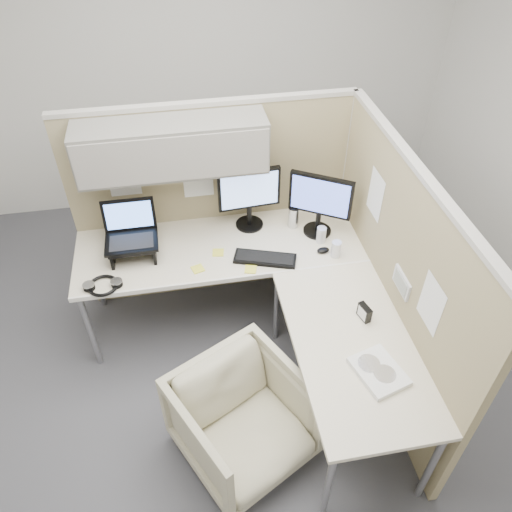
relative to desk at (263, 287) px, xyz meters
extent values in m
plane|color=#43434A|center=(-0.12, -0.13, -0.69)|extent=(4.50, 4.50, 0.00)
cube|color=tan|center=(-0.22, 0.77, 0.11)|extent=(2.00, 0.05, 1.60)
cube|color=#A8A399|center=(-0.22, 0.77, 0.93)|extent=(2.00, 0.06, 0.03)
cube|color=slate|center=(-0.47, 0.62, 0.73)|extent=(1.20, 0.34, 0.34)
cube|color=gray|center=(-0.47, 0.45, 0.73)|extent=(1.18, 0.01, 0.30)
plane|color=white|center=(-0.82, 0.75, 0.46)|extent=(0.26, 0.00, 0.26)
plane|color=white|center=(-0.32, 0.75, 0.39)|extent=(0.26, 0.00, 0.26)
cube|color=tan|center=(0.78, -0.23, 0.11)|extent=(0.05, 2.00, 1.60)
cube|color=#A8A399|center=(0.78, -0.23, 0.93)|extent=(0.06, 2.00, 0.03)
cube|color=#A8A399|center=(0.78, 0.77, 0.11)|extent=(0.06, 0.06, 1.60)
cube|color=silver|center=(0.75, -0.38, 0.27)|extent=(0.02, 0.20, 0.12)
cube|color=gray|center=(0.73, -0.38, 0.27)|extent=(0.00, 0.16, 0.09)
plane|color=white|center=(0.75, 0.17, 0.51)|extent=(0.00, 0.26, 0.26)
plane|color=white|center=(0.75, -0.68, 0.41)|extent=(0.00, 0.26, 0.26)
cube|color=beige|center=(-0.22, 0.41, 0.03)|extent=(2.00, 0.68, 0.03)
cube|color=beige|center=(0.41, -0.58, 0.03)|extent=(0.68, 1.30, 0.03)
cube|color=white|center=(-0.22, 0.07, 0.03)|extent=(2.00, 0.02, 0.03)
cylinder|color=gray|center=(-1.17, 0.12, -0.34)|extent=(0.04, 0.04, 0.70)
cylinder|color=gray|center=(-1.17, 0.70, -0.34)|extent=(0.04, 0.04, 0.70)
cylinder|color=gray|center=(0.13, -1.18, -0.34)|extent=(0.04, 0.04, 0.70)
cylinder|color=gray|center=(0.71, -1.18, -0.34)|extent=(0.04, 0.04, 0.70)
cylinder|color=gray|center=(0.13, 0.12, -0.34)|extent=(0.04, 0.04, 0.70)
imported|color=#BEB297|center=(-0.25, -0.71, -0.33)|extent=(0.92, 0.90, 0.72)
cylinder|color=black|center=(0.01, 0.60, 0.05)|extent=(0.20, 0.20, 0.02)
cylinder|color=black|center=(0.01, 0.60, 0.13)|extent=(0.04, 0.04, 0.15)
cube|color=black|center=(0.01, 0.60, 0.36)|extent=(0.44, 0.07, 0.30)
cube|color=#8CAFF3|center=(0.01, 0.58, 0.36)|extent=(0.40, 0.03, 0.26)
cylinder|color=black|center=(0.48, 0.44, 0.05)|extent=(0.20, 0.20, 0.02)
cylinder|color=black|center=(0.48, 0.44, 0.13)|extent=(0.04, 0.04, 0.15)
cube|color=black|center=(0.48, 0.44, 0.36)|extent=(0.39, 0.26, 0.30)
cube|color=#5A76F5|center=(0.47, 0.42, 0.36)|extent=(0.34, 0.21, 0.26)
cube|color=black|center=(-0.81, 0.40, 0.16)|extent=(0.31, 0.25, 0.02)
cube|color=black|center=(-0.95, 0.40, 0.10)|extent=(0.02, 0.23, 0.12)
cube|color=black|center=(-0.68, 0.40, 0.10)|extent=(0.02, 0.23, 0.12)
cube|color=black|center=(-0.81, 0.40, 0.17)|extent=(0.35, 0.25, 0.02)
cube|color=black|center=(-0.81, 0.54, 0.29)|extent=(0.35, 0.06, 0.22)
cube|color=#598CF2|center=(-0.81, 0.54, 0.29)|extent=(0.31, 0.04, 0.18)
cube|color=black|center=(0.05, 0.21, 0.05)|extent=(0.44, 0.27, 0.02)
ellipsoid|color=black|center=(0.46, 0.22, 0.06)|extent=(0.09, 0.07, 0.03)
cylinder|color=silver|center=(0.33, 0.53, 0.12)|extent=(0.08, 0.08, 0.16)
cylinder|color=black|center=(0.33, 0.53, 0.21)|extent=(0.08, 0.08, 0.01)
cylinder|color=silver|center=(0.53, 0.16, 0.10)|extent=(0.07, 0.07, 0.12)
cylinder|color=silver|center=(0.48, 0.33, 0.10)|extent=(0.07, 0.07, 0.12)
cube|color=yellow|center=(-0.06, 0.13, 0.05)|extent=(0.09, 0.09, 0.01)
cube|color=yellow|center=(-0.25, 0.33, 0.05)|extent=(0.09, 0.09, 0.01)
cube|color=yellow|center=(-0.40, 0.19, 0.05)|extent=(0.09, 0.09, 0.01)
torus|color=black|center=(-1.01, 0.14, 0.06)|extent=(0.20, 0.20, 0.02)
cylinder|color=black|center=(-1.10, 0.14, 0.06)|extent=(0.07, 0.07, 0.03)
cylinder|color=black|center=(-0.93, 0.14, 0.06)|extent=(0.07, 0.07, 0.03)
cube|color=white|center=(0.48, -0.80, 0.06)|extent=(0.30, 0.34, 0.03)
cylinder|color=silver|center=(0.50, -0.83, 0.07)|extent=(0.12, 0.12, 0.00)
cylinder|color=silver|center=(0.44, -0.75, 0.08)|extent=(0.12, 0.12, 0.00)
cube|color=black|center=(0.53, -0.41, 0.09)|extent=(0.06, 0.10, 0.10)
cube|color=white|center=(0.52, -0.41, 0.09)|extent=(0.02, 0.07, 0.08)
camera|label=1|loc=(-0.45, -2.24, 2.31)|focal=35.00mm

